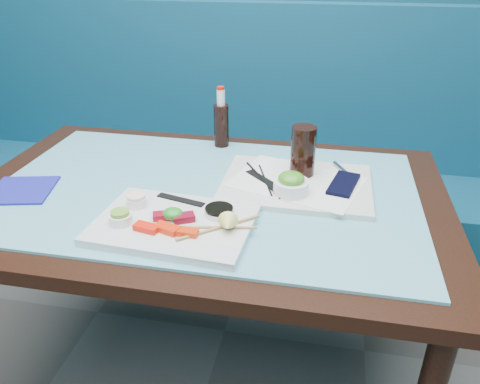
% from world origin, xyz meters
% --- Properties ---
extents(booth_bench, '(3.00, 0.56, 1.17)m').
position_xyz_m(booth_bench, '(0.00, 2.29, 0.37)').
color(booth_bench, navy).
rests_on(booth_bench, ground).
extents(dining_table, '(1.40, 0.90, 0.75)m').
position_xyz_m(dining_table, '(0.00, 1.45, 0.67)').
color(dining_table, black).
rests_on(dining_table, ground).
extents(glass_top, '(1.22, 0.76, 0.01)m').
position_xyz_m(glass_top, '(0.00, 1.45, 0.75)').
color(glass_top, '#62B1C4').
rests_on(glass_top, dining_table).
extents(sashimi_plate, '(0.41, 0.30, 0.02)m').
position_xyz_m(sashimi_plate, '(-0.02, 1.23, 0.77)').
color(sashimi_plate, silver).
rests_on(sashimi_plate, glass_top).
extents(salmon_left, '(0.07, 0.04, 0.01)m').
position_xyz_m(salmon_left, '(-0.07, 1.18, 0.79)').
color(salmon_left, '#FF1F0A').
rests_on(salmon_left, sashimi_plate).
extents(salmon_mid, '(0.07, 0.05, 0.02)m').
position_xyz_m(salmon_mid, '(-0.02, 1.18, 0.79)').
color(salmon_mid, '#F52A09').
rests_on(salmon_mid, sashimi_plate).
extents(salmon_right, '(0.06, 0.03, 0.01)m').
position_xyz_m(salmon_right, '(0.03, 1.18, 0.78)').
color(salmon_right, red).
rests_on(salmon_right, sashimi_plate).
extents(tuna_left, '(0.06, 0.05, 0.02)m').
position_xyz_m(tuna_left, '(-0.05, 1.24, 0.79)').
color(tuna_left, maroon).
rests_on(tuna_left, sashimi_plate).
extents(tuna_right, '(0.06, 0.05, 0.02)m').
position_xyz_m(tuna_right, '(0.01, 1.24, 0.79)').
color(tuna_right, maroon).
rests_on(tuna_right, sashimi_plate).
extents(seaweed_garnish, '(0.06, 0.05, 0.03)m').
position_xyz_m(seaweed_garnish, '(-0.02, 1.24, 0.79)').
color(seaweed_garnish, '#218F23').
rests_on(seaweed_garnish, sashimi_plate).
extents(ramekin_wasabi, '(0.07, 0.07, 0.02)m').
position_xyz_m(ramekin_wasabi, '(-0.14, 1.20, 0.79)').
color(ramekin_wasabi, white).
rests_on(ramekin_wasabi, sashimi_plate).
extents(wasabi_fill, '(0.06, 0.06, 0.01)m').
position_xyz_m(wasabi_fill, '(-0.14, 1.20, 0.81)').
color(wasabi_fill, '#71A535').
rests_on(wasabi_fill, ramekin_wasabi).
extents(ramekin_ginger, '(0.06, 0.06, 0.02)m').
position_xyz_m(ramekin_ginger, '(-0.14, 1.29, 0.79)').
color(ramekin_ginger, white).
rests_on(ramekin_ginger, sashimi_plate).
extents(ginger_fill, '(0.06, 0.06, 0.01)m').
position_xyz_m(ginger_fill, '(-0.14, 1.29, 0.80)').
color(ginger_fill, '#FFE5D1').
rests_on(ginger_fill, ramekin_ginger).
extents(soy_dish, '(0.08, 0.08, 0.01)m').
position_xyz_m(soy_dish, '(0.09, 1.28, 0.79)').
color(soy_dish, white).
rests_on(soy_dish, sashimi_plate).
extents(soy_fill, '(0.09, 0.09, 0.01)m').
position_xyz_m(soy_fill, '(0.09, 1.28, 0.80)').
color(soy_fill, black).
rests_on(soy_fill, soy_dish).
extents(lemon_wedge, '(0.05, 0.05, 0.05)m').
position_xyz_m(lemon_wedge, '(0.13, 1.20, 0.80)').
color(lemon_wedge, '#FEF478').
rests_on(lemon_wedge, sashimi_plate).
extents(chopstick_sleeve, '(0.14, 0.06, 0.00)m').
position_xyz_m(chopstick_sleeve, '(-0.03, 1.34, 0.78)').
color(chopstick_sleeve, black).
rests_on(chopstick_sleeve, sashimi_plate).
extents(wooden_chopstick_a, '(0.20, 0.04, 0.01)m').
position_xyz_m(wooden_chopstick_a, '(0.09, 1.22, 0.78)').
color(wooden_chopstick_a, tan).
rests_on(wooden_chopstick_a, sashimi_plate).
extents(wooden_chopstick_b, '(0.18, 0.15, 0.01)m').
position_xyz_m(wooden_chopstick_b, '(0.10, 1.22, 0.78)').
color(wooden_chopstick_b, '#A7824E').
rests_on(wooden_chopstick_b, sashimi_plate).
extents(serving_tray, '(0.43, 0.32, 0.02)m').
position_xyz_m(serving_tray, '(0.26, 1.52, 0.77)').
color(serving_tray, silver).
rests_on(serving_tray, glass_top).
extents(paper_placemat, '(0.42, 0.35, 0.00)m').
position_xyz_m(paper_placemat, '(0.26, 1.52, 0.78)').
color(paper_placemat, white).
rests_on(paper_placemat, serving_tray).
extents(seaweed_bowl, '(0.11, 0.11, 0.04)m').
position_xyz_m(seaweed_bowl, '(0.25, 1.45, 0.79)').
color(seaweed_bowl, white).
rests_on(seaweed_bowl, serving_tray).
extents(seaweed_salad, '(0.10, 0.10, 0.04)m').
position_xyz_m(seaweed_salad, '(0.25, 1.45, 0.82)').
color(seaweed_salad, '#419021').
rests_on(seaweed_salad, seaweed_bowl).
extents(cola_glass, '(0.09, 0.09, 0.15)m').
position_xyz_m(cola_glass, '(0.27, 1.58, 0.85)').
color(cola_glass, black).
rests_on(cola_glass, serving_tray).
extents(navy_pouch, '(0.10, 0.16, 0.01)m').
position_xyz_m(navy_pouch, '(0.40, 1.52, 0.78)').
color(navy_pouch, black).
rests_on(navy_pouch, serving_tray).
extents(fork, '(0.06, 0.09, 0.01)m').
position_xyz_m(fork, '(0.39, 1.63, 0.78)').
color(fork, silver).
rests_on(fork, serving_tray).
extents(black_chopstick_a, '(0.14, 0.22, 0.01)m').
position_xyz_m(black_chopstick_a, '(0.16, 1.51, 0.78)').
color(black_chopstick_a, black).
rests_on(black_chopstick_a, serving_tray).
extents(black_chopstick_b, '(0.07, 0.20, 0.01)m').
position_xyz_m(black_chopstick_b, '(0.17, 1.51, 0.78)').
color(black_chopstick_b, black).
rests_on(black_chopstick_b, serving_tray).
extents(tray_sleeve, '(0.13, 0.13, 0.00)m').
position_xyz_m(tray_sleeve, '(0.17, 1.51, 0.78)').
color(tray_sleeve, black).
rests_on(tray_sleeve, serving_tray).
extents(cola_bottle_body, '(0.06, 0.06, 0.15)m').
position_xyz_m(cola_bottle_body, '(-0.03, 1.79, 0.83)').
color(cola_bottle_body, black).
rests_on(cola_bottle_body, glass_top).
extents(cola_bottle_neck, '(0.04, 0.04, 0.05)m').
position_xyz_m(cola_bottle_neck, '(-0.03, 1.79, 0.93)').
color(cola_bottle_neck, white).
rests_on(cola_bottle_neck, cola_bottle_body).
extents(cola_bottle_cap, '(0.03, 0.03, 0.01)m').
position_xyz_m(cola_bottle_cap, '(-0.03, 1.79, 0.96)').
color(cola_bottle_cap, red).
rests_on(cola_bottle_cap, cola_bottle_neck).
extents(blue_napkin, '(0.21, 0.21, 0.01)m').
position_xyz_m(blue_napkin, '(-0.51, 1.34, 0.76)').
color(blue_napkin, '#1B1D94').
rests_on(blue_napkin, glass_top).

